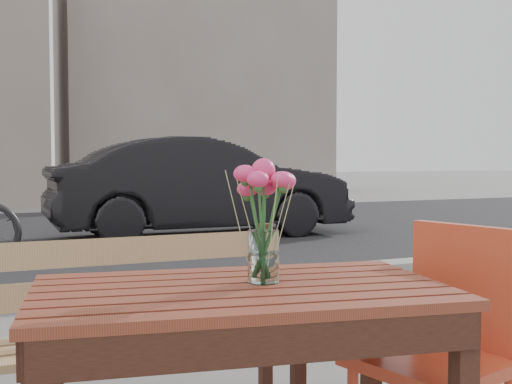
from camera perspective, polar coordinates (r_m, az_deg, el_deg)
street at (r=6.70m, az=-19.61°, el=-5.57°), size 30.00×8.12×0.12m
backdrop_buildings at (r=16.17m, az=-21.57°, el=12.02°), size 15.50×4.00×8.00m
main_table at (r=1.75m, az=-1.31°, el=-11.92°), size 1.18×0.81×0.67m
main_bench at (r=2.32m, az=-11.59°, el=-10.54°), size 1.25×0.38×0.77m
red_chair at (r=2.07m, az=16.58°, el=-12.34°), size 0.48×0.48×0.80m
main_vase at (r=1.75m, az=0.66°, el=-1.23°), size 0.18×0.18×0.34m
parked_car at (r=8.34m, az=-4.97°, el=0.41°), size 3.86×1.37×1.27m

